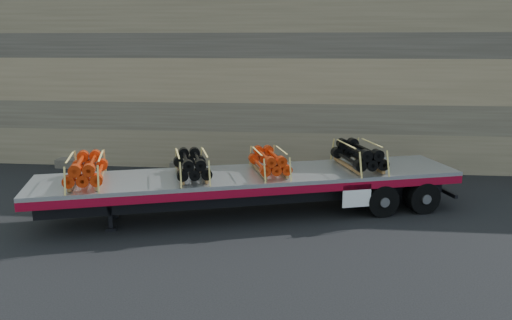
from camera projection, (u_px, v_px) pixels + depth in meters
The scene contains 7 objects.
ground at pixel (242, 208), 16.13m from camera, with size 120.00×120.00×0.00m, color black.
rock_wall at pixel (261, 83), 21.63m from camera, with size 44.00×3.00×7.00m, color #7A6B54.
trailer at pixel (251, 194), 15.45m from camera, with size 12.94×2.49×1.29m, color silver, non-canonical shape.
bundle_front at pixel (86, 170), 14.23m from camera, with size 1.03×2.06×0.73m, color red, non-canonical shape.
bundle_midfront at pixel (192, 165), 14.85m from camera, with size 0.98×1.96×0.69m, color black, non-canonical shape.
bundle_midrear at pixel (269, 162), 15.35m from camera, with size 0.94×1.88×0.66m, color red, non-canonical shape.
bundle_rear at pixel (359, 156), 15.94m from camera, with size 1.07×2.15×0.76m, color black, non-canonical shape.
Camera 1 is at (2.01, -15.23, 5.18)m, focal length 35.00 mm.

